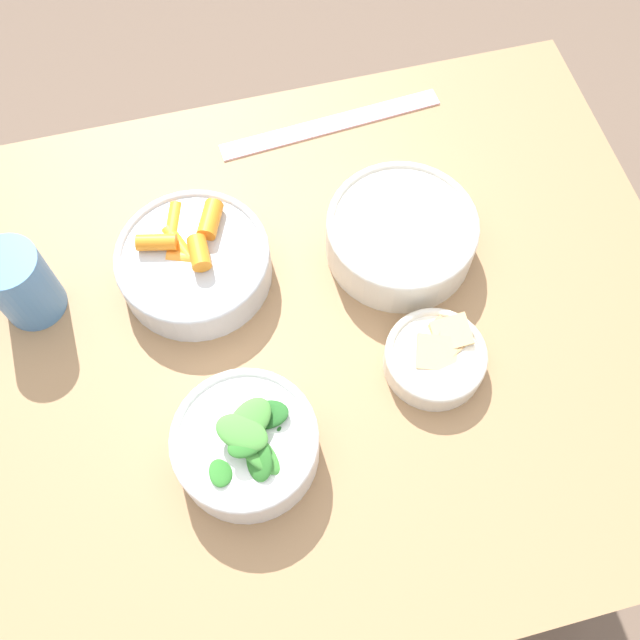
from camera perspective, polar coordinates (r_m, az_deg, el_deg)
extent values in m
plane|color=brown|center=(1.56, -0.90, -12.21)|extent=(10.00, 10.00, 0.00)
cube|color=#99724C|center=(0.89, -1.55, -1.52)|extent=(0.98, 0.78, 0.03)
cube|color=olive|center=(1.27, 22.92, -16.94)|extent=(0.06, 0.06, 0.69)
cube|color=olive|center=(1.41, -21.81, 0.45)|extent=(0.06, 0.06, 0.69)
cube|color=olive|center=(1.45, 12.64, 8.02)|extent=(0.06, 0.06, 0.69)
cylinder|color=silver|center=(0.91, -9.98, 4.39)|extent=(0.19, 0.19, 0.05)
torus|color=silver|center=(0.89, -10.23, 5.17)|extent=(0.19, 0.19, 0.01)
cylinder|color=orange|center=(0.89, -10.34, 4.82)|extent=(0.03, 0.05, 0.02)
cylinder|color=orange|center=(0.92, -11.61, 7.57)|extent=(0.04, 0.06, 0.02)
cylinder|color=orange|center=(0.90, -10.48, 4.64)|extent=(0.05, 0.06, 0.02)
cylinder|color=orange|center=(0.89, -10.46, 4.75)|extent=(0.06, 0.04, 0.02)
cylinder|color=orange|center=(0.91, -9.71, 6.38)|extent=(0.04, 0.05, 0.02)
cylinder|color=orange|center=(0.90, -11.25, 5.90)|extent=(0.04, 0.06, 0.02)
cylinder|color=orange|center=(0.89, -12.94, 6.08)|extent=(0.05, 0.03, 0.02)
cylinder|color=orange|center=(0.87, -9.65, 5.32)|extent=(0.02, 0.04, 0.02)
cylinder|color=orange|center=(0.90, -8.77, 7.95)|extent=(0.04, 0.05, 0.02)
cylinder|color=white|center=(0.80, -5.90, -9.95)|extent=(0.16, 0.16, 0.06)
torus|color=white|center=(0.77, -6.10, -9.38)|extent=(0.16, 0.16, 0.01)
ellipsoid|color=#3D8433|center=(0.77, -2.75, -11.23)|extent=(0.07, 0.06, 0.02)
ellipsoid|color=#2D7028|center=(0.75, -5.88, -9.85)|extent=(0.05, 0.04, 0.02)
ellipsoid|color=#4C933D|center=(0.76, -6.26, -8.96)|extent=(0.07, 0.06, 0.02)
ellipsoid|color=#3D8433|center=(0.77, -4.63, -10.68)|extent=(0.06, 0.07, 0.05)
ellipsoid|color=#2D7028|center=(0.76, -4.89, -11.10)|extent=(0.04, 0.05, 0.03)
ellipsoid|color=#235B23|center=(0.78, -7.71, -13.54)|extent=(0.05, 0.05, 0.04)
ellipsoid|color=#235B23|center=(0.78, -4.30, -7.57)|extent=(0.06, 0.05, 0.03)
ellipsoid|color=#4C933D|center=(0.76, -5.65, -8.01)|extent=(0.07, 0.07, 0.02)
ellipsoid|color=#2D7028|center=(0.77, -7.90, -11.81)|extent=(0.03, 0.05, 0.02)
ellipsoid|color=#235B23|center=(0.78, -2.26, -9.93)|extent=(0.05, 0.06, 0.04)
cylinder|color=silver|center=(0.91, 6.46, 6.65)|extent=(0.19, 0.19, 0.06)
torus|color=silver|center=(0.89, 6.65, 7.66)|extent=(0.19, 0.19, 0.01)
cylinder|color=#936042|center=(0.92, 6.40, 6.35)|extent=(0.17, 0.17, 0.03)
ellipsoid|color=#A36B4C|center=(0.91, 4.91, 7.93)|extent=(0.01, 0.01, 0.01)
ellipsoid|color=#AD7551|center=(0.95, 5.91, 11.08)|extent=(0.01, 0.01, 0.01)
ellipsoid|color=#AD7551|center=(0.87, 7.61, 3.49)|extent=(0.01, 0.01, 0.01)
ellipsoid|color=#A36B4C|center=(0.86, 7.67, 2.52)|extent=(0.01, 0.01, 0.01)
ellipsoid|color=#A36B4C|center=(0.93, 2.82, 10.08)|extent=(0.01, 0.01, 0.01)
ellipsoid|color=#A36B4C|center=(0.91, 7.18, 7.95)|extent=(0.01, 0.01, 0.01)
ellipsoid|color=#AD7551|center=(0.94, 9.27, 9.86)|extent=(0.01, 0.01, 0.01)
ellipsoid|color=#AD7551|center=(0.91, 3.42, 8.01)|extent=(0.01, 0.01, 0.01)
ellipsoid|color=#AD7551|center=(0.94, 7.17, 10.17)|extent=(0.01, 0.01, 0.01)
ellipsoid|color=#A36B4C|center=(0.87, 7.33, 3.39)|extent=(0.01, 0.01, 0.01)
ellipsoid|color=#8E5B3D|center=(0.90, 2.79, 7.58)|extent=(0.01, 0.01, 0.01)
ellipsoid|color=#A36B4C|center=(0.87, 7.01, 3.85)|extent=(0.01, 0.01, 0.01)
ellipsoid|color=#A36B4C|center=(0.89, 10.41, 4.77)|extent=(0.01, 0.01, 0.01)
ellipsoid|color=#A36B4C|center=(0.89, 10.51, 4.79)|extent=(0.01, 0.01, 0.01)
cylinder|color=tan|center=(0.90, 8.70, 7.26)|extent=(0.03, 0.03, 0.01)
cylinder|color=beige|center=(0.87, 7.04, 4.96)|extent=(0.03, 0.03, 0.01)
cylinder|color=beige|center=(0.88, 7.72, 4.71)|extent=(0.03, 0.03, 0.01)
cylinder|color=silver|center=(0.86, 9.14, -3.12)|extent=(0.12, 0.12, 0.03)
torus|color=silver|center=(0.84, 9.28, -2.72)|extent=(0.12, 0.12, 0.01)
cube|color=tan|center=(0.85, 8.91, -2.59)|extent=(0.06, 0.05, 0.02)
cube|color=tan|center=(0.85, 10.70, -3.05)|extent=(0.08, 0.08, 0.02)
cube|color=tan|center=(0.85, 9.42, -1.90)|extent=(0.07, 0.07, 0.01)
cube|color=tan|center=(0.84, 9.32, -2.64)|extent=(0.06, 0.06, 0.02)
cube|color=tan|center=(0.85, 10.49, -1.02)|extent=(0.04, 0.04, 0.02)
cube|color=#EFB7C6|center=(1.05, 0.90, 15.38)|extent=(0.33, 0.05, 0.00)
cylinder|color=#4C7FB7|center=(0.92, -22.78, 2.67)|extent=(0.08, 0.08, 0.11)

